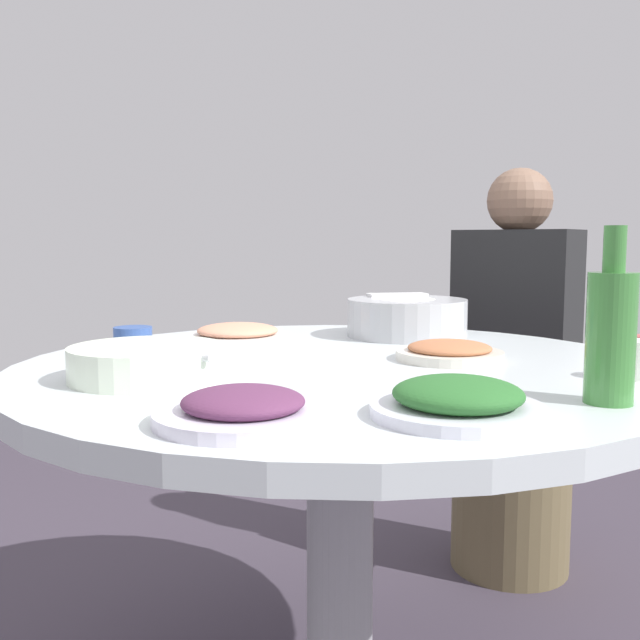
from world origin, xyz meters
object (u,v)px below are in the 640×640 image
at_px(green_bottle, 611,333).
at_px(dish_greens, 458,400).
at_px(tea_cup_side, 636,360).
at_px(stool_for_diner_left, 511,495).
at_px(dish_shrimp, 238,334).
at_px(dish_eggplant, 243,409).
at_px(diner_left, 516,318).
at_px(round_dining_table, 340,420).
at_px(dish_tofu_braise, 450,352).
at_px(soup_bowl, 148,363).
at_px(tea_cup_far, 133,341).
at_px(rice_bowl, 407,317).

bearing_deg(green_bottle, dish_greens, 83.87).
xyz_separation_m(tea_cup_side, stool_for_diner_left, (0.81, -0.43, -0.58)).
relative_size(dish_shrimp, tea_cup_side, 3.64).
height_order(dish_eggplant, diner_left, diner_left).
distance_m(dish_eggplant, stool_for_diner_left, 1.50).
bearing_deg(dish_greens, tea_cup_side, -78.34).
relative_size(round_dining_table, tea_cup_side, 18.71).
distance_m(dish_tofu_braise, diner_left, 0.80).
relative_size(soup_bowl, stool_for_diner_left, 0.58).
height_order(soup_bowl, tea_cup_far, same).
relative_size(soup_bowl, green_bottle, 1.03).
relative_size(round_dining_table, dish_greens, 5.28).
height_order(dish_shrimp, green_bottle, green_bottle).
height_order(dish_shrimp, tea_cup_side, tea_cup_side).
bearing_deg(stool_for_diner_left, tea_cup_side, 152.09).
xyz_separation_m(dish_eggplant, diner_left, (0.81, -1.13, -0.01)).
distance_m(round_dining_table, tea_cup_side, 0.54).
relative_size(dish_eggplant, stool_for_diner_left, 0.52).
xyz_separation_m(dish_shrimp, dish_eggplant, (-0.72, 0.23, 0.00)).
bearing_deg(soup_bowl, tea_cup_side, -114.64).
xyz_separation_m(rice_bowl, dish_greens, (-0.72, 0.36, -0.03)).
height_order(dish_tofu_braise, dish_eggplant, dish_eggplant).
bearing_deg(stool_for_diner_left, dish_greens, 136.36).
bearing_deg(round_dining_table, rice_bowl, -49.03).
bearing_deg(tea_cup_side, rice_bowl, 5.92).
xyz_separation_m(dish_tofu_braise, tea_cup_far, (0.33, 0.55, 0.01)).
bearing_deg(diner_left, soup_bowl, 111.58).
xyz_separation_m(dish_greens, tea_cup_side, (0.09, -0.43, 0.01)).
distance_m(dish_tofu_braise, stool_for_diner_left, 0.97).
relative_size(dish_shrimp, stool_for_diner_left, 0.53).
distance_m(dish_shrimp, green_bottle, 0.89).
relative_size(round_dining_table, dish_shrimp, 5.14).
height_order(round_dining_table, tea_cup_far, tea_cup_far).
relative_size(rice_bowl, dish_shrimp, 1.21).
relative_size(dish_greens, tea_cup_far, 3.02).
bearing_deg(stool_for_diner_left, rice_bowl, 110.43).
xyz_separation_m(soup_bowl, stool_for_diner_left, (0.47, -1.19, -0.57)).
height_order(rice_bowl, dish_greens, rice_bowl).
bearing_deg(dish_tofu_braise, dish_eggplant, 119.05).
bearing_deg(round_dining_table, tea_cup_far, 51.37).
distance_m(tea_cup_far, diner_left, 1.18).
bearing_deg(round_dining_table, green_bottle, -156.82).
xyz_separation_m(round_dining_table, green_bottle, (-0.47, -0.20, 0.21)).
xyz_separation_m(dish_greens, dish_tofu_braise, (0.38, -0.26, -0.01)).
bearing_deg(dish_tofu_braise, soup_bowl, 85.04).
bearing_deg(diner_left, dish_shrimp, 95.65).
xyz_separation_m(rice_bowl, dish_shrimp, (0.10, 0.40, -0.03)).
relative_size(rice_bowl, dish_eggplant, 1.24).
bearing_deg(diner_left, stool_for_diner_left, 90.00).
relative_size(dish_greens, dish_shrimp, 0.97).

